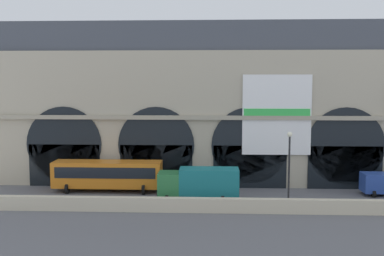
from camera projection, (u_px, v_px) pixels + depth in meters
name	position (u px, v px, depth m)	size (l,w,h in m)	color
ground_plane	(202.00, 199.00, 42.87)	(200.00, 200.00, 0.00)	slate
quay_parapet_wall	(200.00, 205.00, 38.57)	(90.00, 0.70, 1.24)	beige
station_building	(204.00, 106.00, 49.13)	(51.38, 4.76, 17.57)	#B2A891
bus_midwest	(108.00, 174.00, 45.87)	(11.00, 3.25, 3.10)	orange
box_truck_center	(200.00, 183.00, 42.06)	(7.50, 2.91, 3.12)	#2D7A42
street_lamp_quayside	(289.00, 161.00, 38.64)	(0.44, 0.44, 6.90)	black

